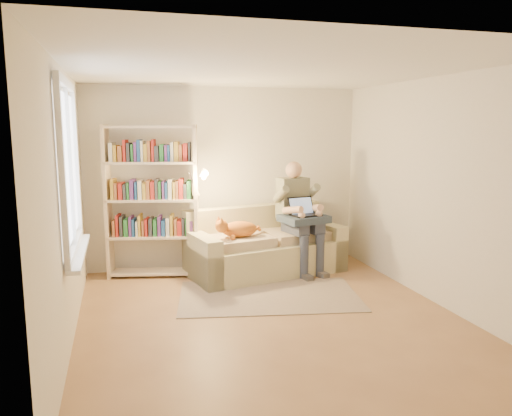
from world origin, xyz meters
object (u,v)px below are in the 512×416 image
object	(u,v)px
person	(298,210)
cat	(235,229)
bookshelf	(152,194)
sofa	(264,249)
laptop	(306,211)

from	to	relation	value
person	cat	bearing A→B (deg)	178.63
bookshelf	cat	bearing A→B (deg)	-12.45
sofa	laptop	size ratio (longest dim) A/B	5.20
cat	bookshelf	world-z (taller)	bookshelf
sofa	person	bearing A→B (deg)	-19.55
sofa	cat	world-z (taller)	sofa
sofa	cat	size ratio (longest dim) A/B	3.25
sofa	bookshelf	distance (m)	1.73
person	laptop	size ratio (longest dim) A/B	3.53
person	bookshelf	xyz separation A→B (m)	(-1.99, 0.29, 0.27)
sofa	bookshelf	bearing A→B (deg)	159.41
person	laptop	world-z (taller)	person
laptop	cat	bearing A→B (deg)	170.62
sofa	cat	bearing A→B (deg)	-165.24
cat	person	bearing A→B (deg)	-1.37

